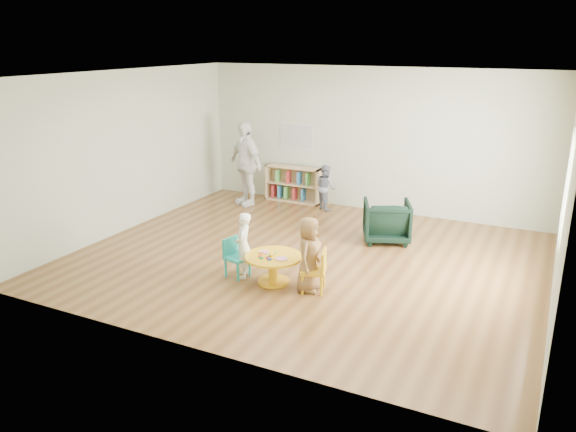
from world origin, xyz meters
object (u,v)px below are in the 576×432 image
at_px(child_left, 243,245).
at_px(child_right, 309,254).
at_px(toddler, 326,187).
at_px(bookshelf, 293,184).
at_px(adult_caretaker, 246,164).
at_px(kid_chair_left, 235,256).
at_px(kid_chair_right, 317,269).
at_px(armchair, 387,221).
at_px(activity_table, 273,264).

bearing_deg(child_left, child_right, 70.19).
bearing_deg(toddler, bookshelf, 18.25).
xyz_separation_m(child_left, adult_caretaker, (-1.86, 3.25, 0.38)).
distance_m(kid_chair_left, child_right, 1.17).
relative_size(kid_chair_right, adult_caretaker, 0.35).
bearing_deg(child_right, kid_chair_left, 85.74).
height_order(child_left, toddler, child_left).
bearing_deg(armchair, child_right, 58.85).
distance_m(kid_chair_left, bookshelf, 4.04).
relative_size(child_left, adult_caretaker, 0.56).
bearing_deg(armchair, activity_table, 46.62).
relative_size(bookshelf, child_right, 1.15).
relative_size(toddler, adult_caretaker, 0.53).
bearing_deg(child_left, adult_caretaker, -169.91).
distance_m(activity_table, adult_caretaker, 4.04).
height_order(bookshelf, toddler, toddler).
bearing_deg(child_right, toddler, 13.92).
relative_size(armchair, toddler, 0.85).
height_order(child_left, adult_caretaker, adult_caretaker).
xyz_separation_m(child_left, child_right, (1.02, -0.00, 0.04)).
relative_size(activity_table, adult_caretaker, 0.47).
distance_m(bookshelf, armchair, 2.92).
distance_m(bookshelf, adult_caretaker, 1.12).
bearing_deg(activity_table, child_left, -179.51).
relative_size(child_left, toddler, 1.05).
height_order(kid_chair_right, bookshelf, bookshelf).
distance_m(kid_chair_left, child_left, 0.22).
height_order(kid_chair_right, toddler, toddler).
distance_m(activity_table, kid_chair_right, 0.66).
distance_m(kid_chair_left, toddler, 3.67).
xyz_separation_m(bookshelf, armchair, (2.49, -1.53, -0.01)).
bearing_deg(armchair, kid_chair_right, 61.59).
relative_size(kid_chair_right, armchair, 0.77).
distance_m(bookshelf, toddler, 0.89).
relative_size(activity_table, toddler, 0.89).
relative_size(kid_chair_right, child_right, 0.57).
relative_size(kid_chair_left, bookshelf, 0.47).
relative_size(activity_table, kid_chair_right, 1.35).
distance_m(kid_chair_right, adult_caretaker, 4.45).
bearing_deg(bookshelf, armchair, -31.51).
relative_size(child_right, adult_caretaker, 0.61).
xyz_separation_m(child_right, toddler, (-1.27, 3.64, -0.07)).
bearing_deg(toddler, adult_caretaker, 49.04).
bearing_deg(child_left, armchair, 129.82).
relative_size(activity_table, armchair, 1.05).
bearing_deg(toddler, child_right, 144.84).
height_order(activity_table, toddler, toddler).
xyz_separation_m(kid_chair_left, bookshelf, (-0.96, 3.92, 0.06)).
bearing_deg(armchair, kid_chair_left, 35.32).
xyz_separation_m(kid_chair_right, toddler, (-1.39, 3.63, 0.14)).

